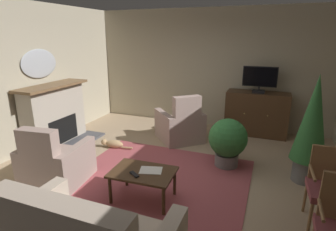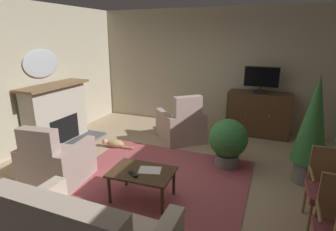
% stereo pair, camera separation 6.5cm
% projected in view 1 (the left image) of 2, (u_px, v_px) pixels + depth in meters
% --- Properties ---
extents(ground_plane, '(6.30, 6.22, 0.04)m').
position_uv_depth(ground_plane, '(164.00, 175.00, 4.40)').
color(ground_plane, tan).
extents(wall_back, '(6.30, 0.10, 2.82)m').
position_uv_depth(wall_back, '(208.00, 69.00, 6.54)').
color(wall_back, '#B2A88E').
rests_on(wall_back, ground_plane).
extents(wall_left, '(0.10, 6.22, 2.82)m').
position_uv_depth(wall_left, '(20.00, 79.00, 5.00)').
color(wall_left, '#B2A88E').
rests_on(wall_left, ground_plane).
extents(rug_central, '(2.76, 2.16, 0.01)m').
position_uv_depth(rug_central, '(161.00, 176.00, 4.34)').
color(rug_central, '#9E474C').
rests_on(rug_central, ground_plane).
extents(fireplace, '(0.86, 1.57, 1.26)m').
position_uv_depth(fireplace, '(56.00, 116.00, 5.49)').
color(fireplace, '#4C4C51').
rests_on(fireplace, ground_plane).
extents(wall_mirror_oval, '(0.06, 0.87, 0.56)m').
position_uv_depth(wall_mirror_oval, '(39.00, 64.00, 5.27)').
color(wall_mirror_oval, '#B2B7BF').
extents(tv_cabinet, '(1.35, 0.56, 0.98)m').
position_uv_depth(tv_cabinet, '(256.00, 114.00, 6.07)').
color(tv_cabinet, '#352315').
rests_on(tv_cabinet, ground_plane).
extents(television, '(0.72, 0.20, 0.57)m').
position_uv_depth(television, '(260.00, 79.00, 5.78)').
color(television, black).
rests_on(television, tv_cabinet).
extents(coffee_table, '(0.88, 0.62, 0.43)m').
position_uv_depth(coffee_table, '(143.00, 175.00, 3.62)').
color(coffee_table, '#422B19').
rests_on(coffee_table, ground_plane).
extents(tv_remote, '(0.17, 0.13, 0.02)m').
position_uv_depth(tv_remote, '(134.00, 174.00, 3.51)').
color(tv_remote, black).
rests_on(tv_remote, coffee_table).
extents(folded_newspaper, '(0.35, 0.30, 0.01)m').
position_uv_depth(folded_newspaper, '(151.00, 170.00, 3.63)').
color(folded_newspaper, silver).
rests_on(folded_newspaper, coffee_table).
extents(armchair_beside_cabinet, '(1.22, 1.23, 1.04)m').
position_uv_depth(armchair_beside_cabinet, '(180.00, 126.00, 5.74)').
color(armchair_beside_cabinet, '#A3897F').
rests_on(armchair_beside_cabinet, ground_plane).
extents(armchair_facing_sofa, '(0.92, 0.97, 0.98)m').
position_uv_depth(armchair_facing_sofa, '(56.00, 164.00, 4.05)').
color(armchair_facing_sofa, '#A3897F').
rests_on(armchair_facing_sofa, ground_plane).
extents(side_chair_far_end, '(0.46, 0.51, 0.93)m').
position_uv_depth(side_chair_far_end, '(329.00, 186.00, 3.13)').
color(side_chair_far_end, brown).
rests_on(side_chair_far_end, ground_plane).
extents(potted_plant_small_fern_corner, '(0.51, 0.51, 1.68)m').
position_uv_depth(potted_plant_small_fern_corner, '(312.00, 125.00, 3.94)').
color(potted_plant_small_fern_corner, slate).
rests_on(potted_plant_small_fern_corner, ground_plane).
extents(potted_plant_leafy_by_curtain, '(0.66, 0.66, 0.85)m').
position_uv_depth(potted_plant_leafy_by_curtain, '(228.00, 140.00, 4.56)').
color(potted_plant_leafy_by_curtain, slate).
rests_on(potted_plant_leafy_by_curtain, ground_plane).
extents(cat, '(0.68, 0.21, 0.18)m').
position_uv_depth(cat, '(113.00, 144.00, 5.41)').
color(cat, tan).
rests_on(cat, ground_plane).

